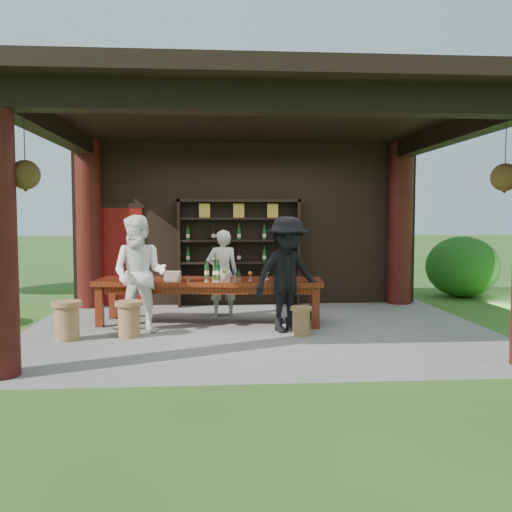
{
  "coord_description": "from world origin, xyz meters",
  "views": [
    {
      "loc": [
        -0.71,
        -8.95,
        1.81
      ],
      "look_at": [
        0.0,
        0.4,
        1.15
      ],
      "focal_mm": 40.0,
      "sensor_mm": 36.0,
      "label": 1
    }
  ],
  "objects": [
    {
      "name": "pavilion",
      "position": [
        -0.01,
        0.43,
        2.13
      ],
      "size": [
        7.5,
        6.0,
        3.6
      ],
      "color": "slate",
      "rests_on": "ground"
    },
    {
      "name": "tasting_table",
      "position": [
        -0.77,
        0.6,
        0.64
      ],
      "size": [
        3.84,
        1.39,
        0.75
      ],
      "rotation": [
        0.0,
        0.0,
        -0.11
      ],
      "color": "#541F0C",
      "rests_on": "ground"
    },
    {
      "name": "table_glasses",
      "position": [
        -0.22,
        0.54,
        0.82
      ],
      "size": [
        0.78,
        0.4,
        0.15
      ],
      "color": "silver",
      "rests_on": "tasting_table"
    },
    {
      "name": "table_bottles",
      "position": [
        -0.7,
        0.89,
        0.9
      ],
      "size": [
        0.28,
        0.13,
        0.31
      ],
      "color": "#194C1E",
      "rests_on": "tasting_table"
    },
    {
      "name": "ground",
      "position": [
        0.0,
        0.0,
        0.0
      ],
      "size": [
        90.0,
        90.0,
        0.0
      ],
      "primitive_type": "plane",
      "color": "#2D5119",
      "rests_on": "ground"
    },
    {
      "name": "guest_man",
      "position": [
        0.44,
        -0.18,
        0.9
      ],
      "size": [
        1.34,
        1.1,
        1.8
      ],
      "primitive_type": "imported",
      "rotation": [
        0.0,
        0.0,
        0.44
      ],
      "color": "black",
      "rests_on": "ground"
    },
    {
      "name": "host",
      "position": [
        -0.54,
        1.36,
        0.78
      ],
      "size": [
        0.6,
        0.42,
        1.56
      ],
      "primitive_type": "imported",
      "rotation": [
        0.0,
        0.0,
        3.22
      ],
      "color": "beige",
      "rests_on": "ground"
    },
    {
      "name": "guest_woman",
      "position": [
        -1.84,
        -0.08,
        0.91
      ],
      "size": [
        1.03,
        0.89,
        1.83
      ],
      "primitive_type": "imported",
      "rotation": [
        0.0,
        0.0,
        -0.25
      ],
      "color": "white",
      "rests_on": "ground"
    },
    {
      "name": "wine_shelf",
      "position": [
        -0.19,
        2.45,
        1.08
      ],
      "size": [
        2.44,
        0.37,
        2.15
      ],
      "color": "black",
      "rests_on": "ground"
    },
    {
      "name": "trees",
      "position": [
        3.74,
        1.17,
        3.37
      ],
      "size": [
        20.4,
        10.75,
        4.8
      ],
      "color": "#3F2819",
      "rests_on": "ground"
    },
    {
      "name": "stool_near_right",
      "position": [
        0.62,
        -0.48,
        0.23
      ],
      "size": [
        0.33,
        0.33,
        0.44
      ],
      "rotation": [
        0.0,
        0.0,
        0.08
      ],
      "color": "olive",
      "rests_on": "ground"
    },
    {
      "name": "napkin_basket",
      "position": [
        -1.38,
        0.57,
        0.82
      ],
      "size": [
        0.28,
        0.21,
        0.14
      ],
      "primitive_type": "cube",
      "rotation": [
        0.0,
        0.0,
        -0.11
      ],
      "color": "#BF6672",
      "rests_on": "tasting_table"
    },
    {
      "name": "shrubs",
      "position": [
        1.16,
        0.7,
        0.54
      ],
      "size": [
        20.68,
        7.69,
        1.36
      ],
      "color": "#194C14",
      "rests_on": "ground"
    },
    {
      "name": "stool_near_left",
      "position": [
        -1.96,
        -0.41,
        0.29
      ],
      "size": [
        0.41,
        0.41,
        0.54
      ],
      "rotation": [
        0.0,
        0.0,
        -0.07
      ],
      "color": "olive",
      "rests_on": "ground"
    },
    {
      "name": "stool_far_left",
      "position": [
        -2.84,
        -0.55,
        0.3
      ],
      "size": [
        0.44,
        0.44,
        0.57
      ],
      "rotation": [
        0.0,
        0.0,
        0.22
      ],
      "color": "olive",
      "rests_on": "ground"
    }
  ]
}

